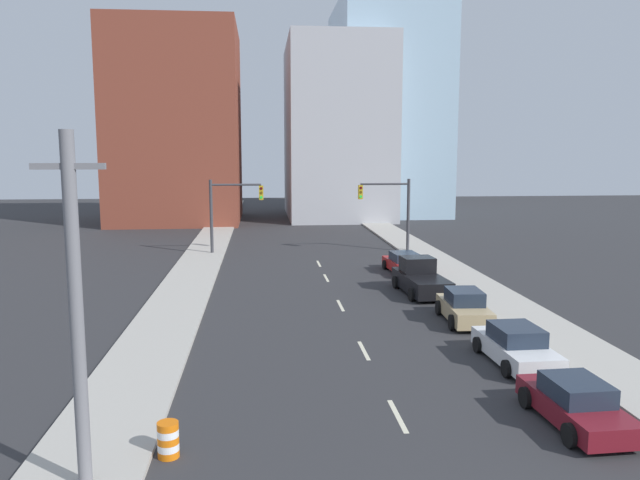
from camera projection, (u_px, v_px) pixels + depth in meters
sidewalk_left at (212, 241)px, 55.50m from camera, size 3.14×92.20×0.15m
sidewalk_right at (399, 238)px, 57.07m from camera, size 3.14×92.20×0.15m
lane_stripe_at_8m at (398, 416)px, 18.83m from camera, size 0.16×2.40×0.01m
lane_stripe_at_14m at (364, 350)px, 25.03m from camera, size 0.16×2.40×0.01m
lane_stripe_at_22m at (340, 305)px, 32.39m from camera, size 0.16×2.40×0.01m
lane_stripe_at_29m at (326, 278)px, 39.48m from camera, size 0.16×2.40×0.01m
lane_stripe_at_34m at (319, 264)px, 44.56m from camera, size 0.16×2.40×0.01m
building_brick_left at (177, 126)px, 71.01m from camera, size 14.00×16.00×21.83m
building_office_center at (336, 131)px, 76.74m from camera, size 12.00×20.00×21.00m
building_glass_right at (386, 111)px, 80.94m from camera, size 13.00×20.00×26.53m
traffic_signal_left at (227, 206)px, 48.15m from camera, size 4.15×0.35×5.82m
traffic_signal_right at (393, 205)px, 49.36m from camera, size 4.15×0.35×5.82m
utility_pole_left_near at (76, 312)px, 14.10m from camera, size 1.60×0.32×8.40m
traffic_barrel at (168, 440)px, 16.23m from camera, size 0.56×0.56×0.95m
sedan_maroon at (576, 404)px, 18.17m from camera, size 2.12×4.30×1.36m
sedan_white at (516, 346)px, 23.45m from camera, size 2.18×4.55×1.45m
sedan_tan at (464, 307)px, 29.15m from camera, size 2.19×4.41×1.55m
pickup_truck_black at (421, 279)px, 35.14m from camera, size 2.54×5.34×1.97m
sedan_red at (404, 264)px, 41.09m from camera, size 2.30×4.88×1.36m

